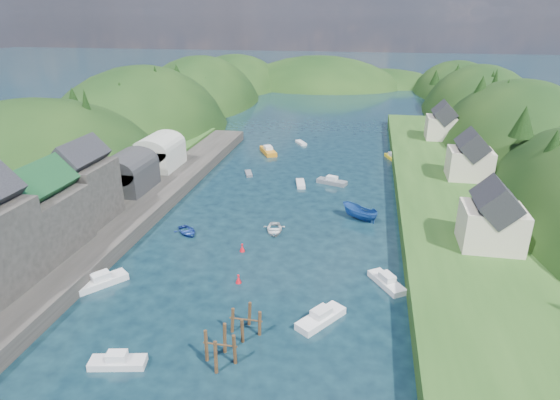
% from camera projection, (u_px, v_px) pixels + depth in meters
% --- Properties ---
extents(ground, '(600.00, 600.00, 0.00)m').
position_uv_depth(ground, '(302.00, 177.00, 88.12)').
color(ground, black).
rests_on(ground, ground).
extents(hillside_left, '(44.00, 245.56, 52.00)m').
position_uv_depth(hillside_left, '(144.00, 165.00, 121.68)').
color(hillside_left, black).
rests_on(hillside_left, ground).
extents(hillside_right, '(36.00, 245.56, 48.00)m').
position_uv_depth(hillside_right, '(513.00, 184.00, 105.88)').
color(hillside_right, black).
rests_on(hillside_right, ground).
extents(far_hills, '(103.00, 68.00, 44.00)m').
position_uv_depth(far_hills, '(345.00, 109.00, 204.93)').
color(far_hills, black).
rests_on(far_hills, ground).
extents(hill_trees, '(92.35, 149.72, 12.10)m').
position_uv_depth(hill_trees, '(311.00, 104.00, 97.04)').
color(hill_trees, black).
rests_on(hill_trees, ground).
extents(quay_left, '(12.00, 110.00, 2.00)m').
position_uv_depth(quay_left, '(99.00, 229.00, 64.56)').
color(quay_left, '#2D2B28').
rests_on(quay_left, ground).
extents(terrace_left_grass, '(12.00, 110.00, 2.50)m').
position_uv_depth(terrace_left_grass, '(53.00, 224.00, 65.67)').
color(terrace_left_grass, '#234719').
rests_on(terrace_left_grass, ground).
extents(quayside_buildings, '(8.00, 35.84, 12.90)m').
position_uv_depth(quayside_buildings, '(5.00, 230.00, 50.23)').
color(quayside_buildings, '#2D2B28').
rests_on(quayside_buildings, quay_left).
extents(boat_sheds, '(7.00, 21.00, 7.50)m').
position_uv_depth(boat_sheds, '(144.00, 159.00, 80.62)').
color(boat_sheds, '#2D2D30').
rests_on(boat_sheds, quay_left).
extents(terrace_right, '(16.00, 120.00, 2.40)m').
position_uv_depth(terrace_right, '(448.00, 200.00, 74.23)').
color(terrace_right, '#234719').
rests_on(terrace_right, ground).
extents(right_bank_cottages, '(9.00, 59.24, 8.41)m').
position_uv_depth(right_bank_cottages, '(464.00, 158.00, 79.57)').
color(right_bank_cottages, beige).
rests_on(right_bank_cottages, terrace_right).
extents(piling_cluster_near, '(3.11, 2.91, 3.74)m').
position_uv_depth(piling_cluster_near, '(220.00, 350.00, 41.07)').
color(piling_cluster_near, '#382314').
rests_on(piling_cluster_near, ground).
extents(piling_cluster_far, '(3.23, 3.01, 3.25)m').
position_uv_depth(piling_cluster_far, '(246.00, 324.00, 44.85)').
color(piling_cluster_far, '#382314').
rests_on(piling_cluster_far, ground).
extents(channel_buoy_near, '(0.70, 0.70, 1.10)m').
position_uv_depth(channel_buoy_near, '(238.00, 279.00, 53.49)').
color(channel_buoy_near, '#B80E19').
rests_on(channel_buoy_near, ground).
extents(channel_buoy_far, '(0.70, 0.70, 1.10)m').
position_uv_depth(channel_buoy_far, '(242.00, 248.00, 60.56)').
color(channel_buoy_far, '#B80E19').
rests_on(channel_buoy_far, ground).
extents(moored_boats, '(38.04, 91.14, 2.32)m').
position_uv_depth(moored_boats, '(260.00, 242.00, 61.66)').
color(moored_boats, yellow).
rests_on(moored_boats, ground).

